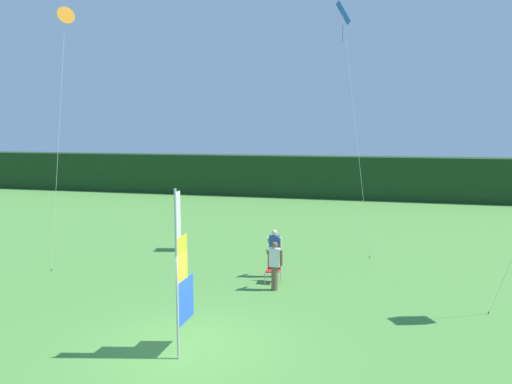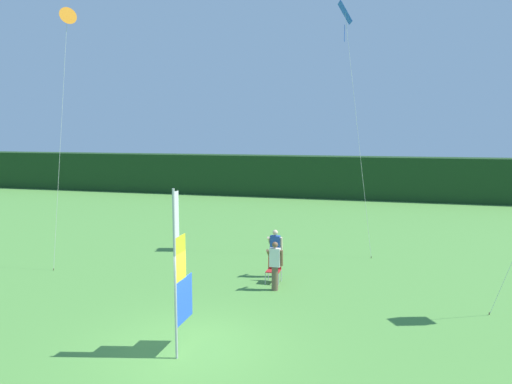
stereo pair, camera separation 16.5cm
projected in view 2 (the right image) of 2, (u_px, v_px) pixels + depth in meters
ground_plane at (187, 347)px, 12.30m from camera, size 120.00×120.00×0.00m
distant_treeline at (324, 177)px, 39.88m from camera, size 80.00×2.40×3.36m
banner_flag at (180, 275)px, 11.73m from camera, size 0.06×1.03×4.09m
person_near_banner at (275, 252)px, 18.10m from camera, size 0.55×0.48×1.78m
person_mid_field at (275, 264)px, 16.59m from camera, size 0.55×0.48×1.68m
folding_chair at (274, 268)px, 17.54m from camera, size 0.51×0.51×0.89m
kite_orange_delta_0 at (67, 19)px, 18.94m from camera, size 0.71×1.61×10.14m
kite_blue_diamond_2 at (346, 25)px, 20.82m from camera, size 1.78×1.34×10.84m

